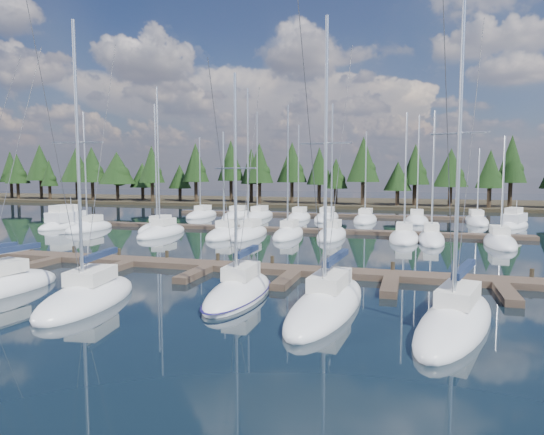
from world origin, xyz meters
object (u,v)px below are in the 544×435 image
(main_dock, at_px, (209,267))
(motor_yacht_left, at_px, (66,223))
(front_sailboat_3, at_px, (88,298))
(front_sailboat_5, at_px, (327,304))
(front_sailboat_4, at_px, (239,292))
(front_sailboat_6, at_px, (455,321))
(motor_yacht_right, at_px, (514,223))

(main_dock, height_order, motor_yacht_left, motor_yacht_left)
(front_sailboat_3, height_order, front_sailboat_5, front_sailboat_3)
(front_sailboat_4, height_order, front_sailboat_5, front_sailboat_5)
(front_sailboat_5, bearing_deg, front_sailboat_3, -169.46)
(main_dock, bearing_deg, motor_yacht_left, 144.35)
(front_sailboat_3, height_order, front_sailboat_4, front_sailboat_3)
(front_sailboat_3, bearing_deg, motor_yacht_left, 130.57)
(front_sailboat_4, xyz_separation_m, front_sailboat_5, (4.85, -0.98, 0.00))
(front_sailboat_6, bearing_deg, main_dock, 150.84)
(front_sailboat_4, bearing_deg, front_sailboat_6, -11.56)
(front_sailboat_3, height_order, motor_yacht_right, front_sailboat_3)
(main_dock, bearing_deg, front_sailboat_5, -37.68)
(front_sailboat_3, xyz_separation_m, front_sailboat_4, (6.93, 3.17, -0.01))
(front_sailboat_3, bearing_deg, front_sailboat_4, 24.58)
(motor_yacht_right, bearing_deg, front_sailboat_4, -116.73)
(front_sailboat_6, height_order, motor_yacht_right, front_sailboat_6)
(front_sailboat_6, distance_m, motor_yacht_left, 50.58)
(main_dock, height_order, front_sailboat_5, front_sailboat_5)
(front_sailboat_3, xyz_separation_m, motor_yacht_right, (27.61, 44.25, 0.15))
(front_sailboat_3, relative_size, motor_yacht_left, 1.63)
(front_sailboat_5, bearing_deg, main_dock, 142.32)
(front_sailboat_3, xyz_separation_m, motor_yacht_left, (-24.75, 28.90, 0.20))
(front_sailboat_3, relative_size, motor_yacht_right, 1.79)
(motor_yacht_left, bearing_deg, motor_yacht_right, 16.33)
(motor_yacht_left, bearing_deg, front_sailboat_6, -33.46)
(front_sailboat_3, height_order, front_sailboat_6, front_sailboat_6)
(front_sailboat_3, distance_m, front_sailboat_5, 11.98)
(front_sailboat_3, xyz_separation_m, front_sailboat_5, (11.78, 2.19, -0.01))
(front_sailboat_3, distance_m, front_sailboat_4, 7.62)
(front_sailboat_4, height_order, motor_yacht_left, front_sailboat_4)
(motor_yacht_left, bearing_deg, main_dock, -35.65)
(front_sailboat_5, bearing_deg, front_sailboat_4, 168.61)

